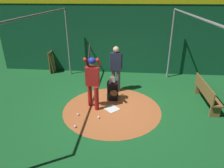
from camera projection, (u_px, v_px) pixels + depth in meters
name	position (u px, v px, depth m)	size (l,w,h in m)	color
ground_plane	(112.00, 109.00, 7.04)	(27.88, 27.88, 0.00)	#195B28
dirt_circle	(112.00, 109.00, 7.04)	(3.35, 3.35, 0.01)	#B76033
home_plate	(112.00, 109.00, 7.03)	(0.42, 0.42, 0.01)	white
batter	(92.00, 78.00, 6.70)	(0.68, 0.49, 2.15)	maroon
catcher	(113.00, 90.00, 7.55)	(0.58, 0.40, 0.95)	black
umpire	(116.00, 67.00, 7.92)	(0.23, 0.49, 1.85)	#4C4C51
back_wall	(119.00, 37.00, 9.71)	(0.23, 11.88, 3.48)	#145133
cage_frame	(112.00, 46.00, 6.14)	(6.45, 4.78, 3.09)	gray
bat_rack	(53.00, 62.00, 10.27)	(0.82, 0.21, 1.05)	olive
bench	(206.00, 93.00, 7.18)	(1.91, 0.36, 0.85)	olive
baseball_0	(99.00, 117.00, 6.50)	(0.07, 0.07, 0.07)	white
baseball_1	(75.00, 126.00, 6.05)	(0.07, 0.07, 0.07)	white
baseball_2	(78.00, 114.00, 6.66)	(0.07, 0.07, 0.07)	white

